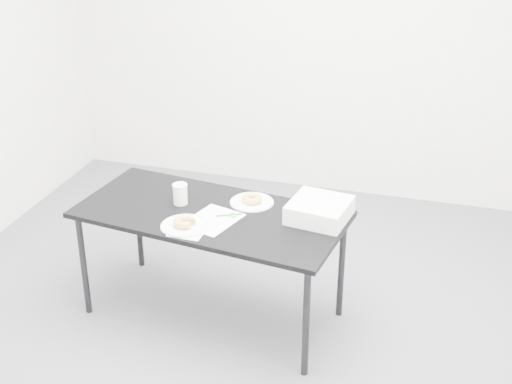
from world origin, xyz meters
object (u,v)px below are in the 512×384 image
(table, at_px, (211,220))
(pen, at_px, (229,215))
(coffee_cup, at_px, (180,194))
(donut_near, at_px, (184,222))
(donut_far, at_px, (252,199))
(plate_near, at_px, (185,226))
(bakery_box, at_px, (320,210))
(plate_far, at_px, (252,202))
(scorecard, at_px, (212,220))

(table, distance_m, pen, 0.13)
(table, relative_size, coffee_cup, 12.96)
(donut_near, bearing_deg, donut_far, 55.33)
(table, xyz_separation_m, plate_near, (-0.07, -0.20, 0.06))
(coffee_cup, xyz_separation_m, bakery_box, (0.80, 0.05, -0.01))
(plate_far, bearing_deg, scorecard, -118.88)
(pen, distance_m, donut_near, 0.27)
(plate_near, distance_m, coffee_cup, 0.29)
(coffee_cup, bearing_deg, bakery_box, 3.27)
(table, xyz_separation_m, scorecard, (0.04, -0.09, 0.05))
(plate_far, bearing_deg, donut_near, -124.67)
(pen, bearing_deg, coffee_cup, 141.24)
(plate_near, distance_m, donut_far, 0.46)
(plate_near, bearing_deg, plate_far, 55.33)
(donut_near, height_order, plate_far, donut_near)
(pen, distance_m, bakery_box, 0.50)
(scorecard, relative_size, coffee_cup, 2.54)
(plate_far, xyz_separation_m, coffee_cup, (-0.39, -0.12, 0.06))
(pen, distance_m, donut_far, 0.21)
(pen, xyz_separation_m, coffee_cup, (-0.31, 0.07, 0.05))
(scorecard, bearing_deg, plate_near, -118.79)
(pen, xyz_separation_m, plate_near, (-0.19, -0.19, -0.00))
(donut_far, relative_size, bakery_box, 0.38)
(table, bearing_deg, plate_far, 50.81)
(plate_near, xyz_separation_m, donut_far, (0.26, 0.38, 0.02))
(table, distance_m, plate_far, 0.26)
(donut_near, bearing_deg, bakery_box, 24.06)
(pen, bearing_deg, bakery_box, -13.39)
(plate_near, height_order, coffee_cup, coffee_cup)
(plate_far, height_order, donut_far, donut_far)
(plate_near, bearing_deg, bakery_box, 24.06)
(donut_near, relative_size, plate_far, 0.48)
(plate_near, xyz_separation_m, plate_far, (0.26, 0.38, -0.00))
(table, bearing_deg, pen, -0.21)
(bakery_box, bearing_deg, donut_far, 177.44)
(plate_near, bearing_deg, scorecard, 44.72)
(pen, relative_size, coffee_cup, 1.18)
(plate_far, distance_m, bakery_box, 0.42)
(pen, height_order, coffee_cup, coffee_cup)
(scorecard, relative_size, pen, 2.15)
(scorecard, height_order, pen, pen)
(donut_far, bearing_deg, scorecard, -118.88)
(plate_near, relative_size, bakery_box, 0.83)
(pen, relative_size, donut_near, 1.18)
(scorecard, bearing_deg, plate_far, 77.61)
(coffee_cup, bearing_deg, plate_near, -63.80)
(coffee_cup, height_order, bakery_box, coffee_cup)
(plate_far, bearing_deg, table, -136.72)
(pen, xyz_separation_m, bakery_box, (0.49, 0.11, 0.04))
(table, height_order, pen, pen)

